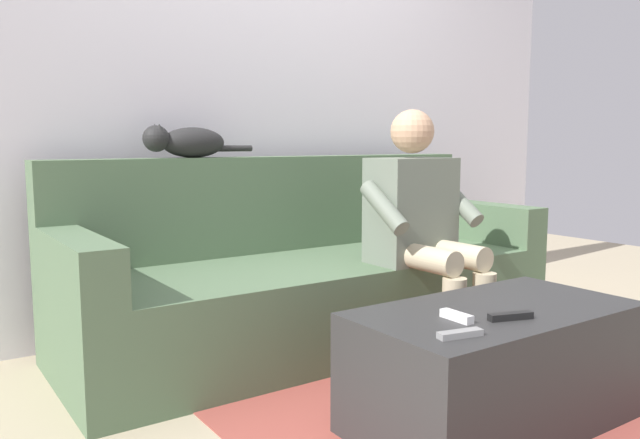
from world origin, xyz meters
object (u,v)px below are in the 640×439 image
object	(u,v)px
coffee_table	(494,367)
person_solo_seated	(421,219)
cat_on_backrest	(186,142)
remote_gray	(460,334)
remote_white	(457,316)
remote_black	(510,316)
couch	(309,280)

from	to	relation	value
coffee_table	person_solo_seated	bearing A→B (deg)	-114.53
cat_on_backrest	remote_gray	distance (m)	1.67
remote_gray	remote_white	bearing A→B (deg)	-121.47
remote_white	coffee_table	bearing A→B (deg)	98.85
coffee_table	remote_black	size ratio (longest dim) A/B	6.65
coffee_table	remote_black	bearing A→B (deg)	58.33
coffee_table	remote_black	distance (m)	0.26
remote_white	remote_gray	bearing A→B (deg)	-41.94
remote_white	remote_black	xyz separation A→B (m)	(-0.14, 0.09, -0.00)
couch	remote_gray	world-z (taller)	couch
coffee_table	remote_white	xyz separation A→B (m)	(0.22, 0.03, 0.22)
cat_on_backrest	remote_gray	xyz separation A→B (m)	(-0.16, 1.57, -0.54)
couch	cat_on_backrest	size ratio (longest dim) A/B	4.32
coffee_table	remote_gray	world-z (taller)	remote_gray
couch	person_solo_seated	size ratio (longest dim) A/B	2.13
coffee_table	remote_white	bearing A→B (deg)	7.51
couch	remote_black	xyz separation A→B (m)	(0.07, 1.25, 0.13)
cat_on_backrest	remote_white	world-z (taller)	cat_on_backrest
person_solo_seated	remote_white	bearing A→B (deg)	53.69
person_solo_seated	remote_white	size ratio (longest dim) A/B	9.34
couch	coffee_table	size ratio (longest dim) A/B	2.39
remote_black	coffee_table	bearing A→B (deg)	76.16
couch	remote_white	world-z (taller)	couch
couch	remote_black	world-z (taller)	couch
cat_on_backrest	remote_gray	world-z (taller)	cat_on_backrest
person_solo_seated	remote_gray	world-z (taller)	person_solo_seated
remote_white	couch	bearing A→B (deg)	170.73
couch	coffee_table	xyz separation A→B (m)	(0.00, 1.13, -0.09)
coffee_table	remote_white	distance (m)	0.31
remote_white	remote_black	distance (m)	0.17
coffee_table	remote_black	xyz separation A→B (m)	(0.07, 0.12, 0.21)
cat_on_backrest	remote_black	world-z (taller)	cat_on_backrest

